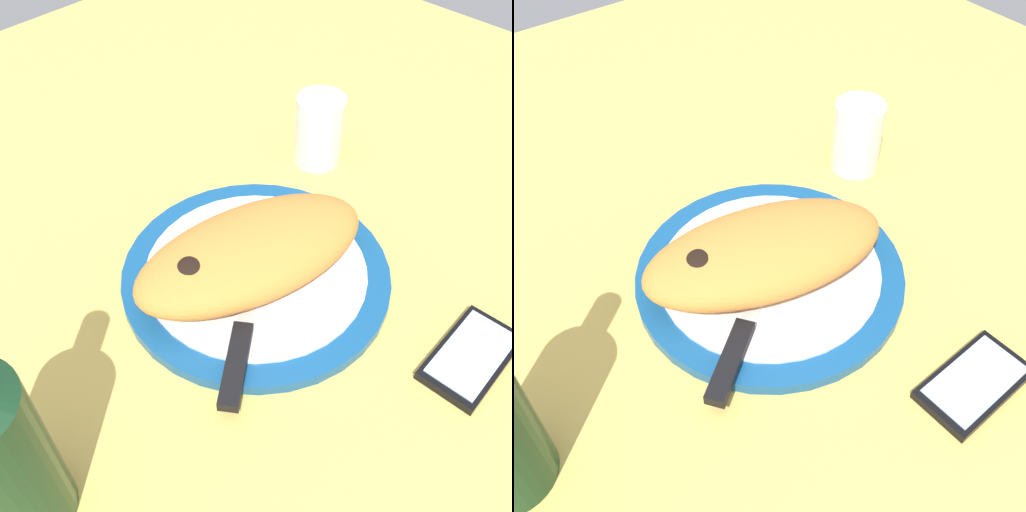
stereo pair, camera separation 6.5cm
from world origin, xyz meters
The scene contains 7 objects.
ground_plane centered at (0.00, 0.00, -1.50)cm, with size 150.00×150.00×3.00cm, color #DBB756.
plate centered at (0.00, 0.00, 0.79)cm, with size 29.87×29.87×1.67cm.
calzone centered at (0.66, -0.42, 4.74)cm, with size 29.34×19.53×6.12cm.
fork centered at (1.78, -7.24, 1.87)cm, with size 16.37×3.24×0.40cm.
knife centered at (8.08, 5.77, 2.16)cm, with size 19.64×14.86×1.20cm.
smartphone centered at (-7.07, 23.02, 0.56)cm, with size 11.49×6.56×1.16cm.
water_glass centered at (-21.58, -9.22, 4.14)cm, with size 6.46×6.46×9.56cm.
Camera 1 is at (32.04, 30.86, 50.72)cm, focal length 41.93 mm.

